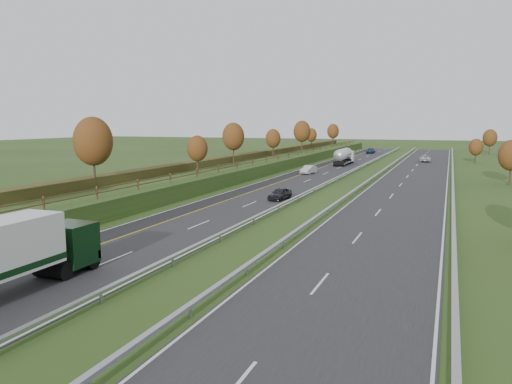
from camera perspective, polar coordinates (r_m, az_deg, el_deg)
ground at (r=72.50m, az=10.20°, el=0.68°), size 400.00×400.00×0.00m
near_carriageway at (r=79.19m, az=5.21°, el=1.40°), size 10.50×200.00×0.04m
far_carriageway at (r=76.33m, az=17.20°, el=0.82°), size 10.50×200.00×0.04m
hard_shoulder at (r=80.29m, az=2.64°, el=1.51°), size 3.00×200.00×0.04m
lane_markings at (r=77.55m, az=9.74°, el=1.20°), size 26.75×200.00×0.01m
embankment_left at (r=83.59m, az=-3.38°, el=2.44°), size 12.00×200.00×2.00m
hedge_left at (r=84.31m, az=-4.62°, el=3.53°), size 2.20×180.00×1.10m
fence_left at (r=81.29m, az=-0.62°, el=3.52°), size 0.12×189.06×1.20m
median_barrier_near at (r=77.75m, az=9.26°, el=1.64°), size 0.32×200.00×0.71m
median_barrier_far at (r=76.86m, az=12.98°, el=1.47°), size 0.32×200.00×0.71m
outer_barrier_far at (r=76.08m, az=21.58°, el=1.05°), size 0.32×200.00×0.71m
trees_left at (r=80.04m, az=-4.19°, el=6.04°), size 6.64×164.30×7.66m
trees_far at (r=105.24m, az=25.74°, el=4.58°), size 8.45×118.60×7.12m
road_tanker at (r=108.70m, az=10.03°, el=4.07°), size 2.40×11.22×3.46m
car_dark_near at (r=58.57m, az=2.76°, el=-0.19°), size 2.10×4.27×1.40m
car_silver_mid at (r=88.40m, az=6.03°, el=2.57°), size 2.17×4.66×1.48m
car_small_far at (r=148.93m, az=12.98°, el=4.61°), size 2.26×5.33×1.53m
car_oncoming at (r=121.09m, az=18.72°, el=3.64°), size 2.96×5.50×1.47m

